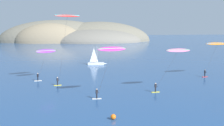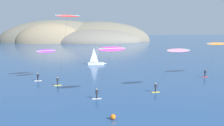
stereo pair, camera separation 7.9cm
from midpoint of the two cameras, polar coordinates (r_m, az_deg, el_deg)
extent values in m
ellipsoid|color=#6B6656|center=(203.20, -10.89, 4.25)|extent=(82.37, 32.51, 30.80)
ellipsoid|color=#6B6656|center=(204.12, -2.69, 4.40)|extent=(75.98, 34.71, 28.57)
ellipsoid|color=slate|center=(197.02, -3.22, 4.27)|extent=(64.17, 41.38, 18.87)
ellipsoid|color=#84755B|center=(194.73, -12.37, 4.07)|extent=(47.83, 25.16, 26.34)
cube|color=white|center=(84.41, -3.30, -0.13)|extent=(4.97, 2.21, 0.70)
cone|color=white|center=(84.31, -1.68, -0.13)|extent=(2.24, 1.03, 0.67)
cylinder|color=#B2B2B7|center=(84.05, -3.12, 1.80)|extent=(0.12, 0.12, 5.00)
pyramid|color=white|center=(84.12, -3.73, 1.68)|extent=(1.79, 0.39, 4.25)
cylinder|color=#A5A5AD|center=(84.36, -3.71, 0.28)|extent=(1.79, 0.39, 0.08)
cube|color=yellow|center=(56.66, -11.03, -4.47)|extent=(1.54, 0.63, 0.08)
cylinder|color=black|center=(56.57, -11.04, -4.04)|extent=(0.22, 0.22, 0.80)
cube|color=black|center=(56.44, -11.06, -3.34)|extent=(0.39, 0.32, 0.60)
sphere|color=beige|center=(56.36, -11.07, -2.92)|extent=(0.22, 0.22, 0.22)
cylinder|color=black|center=(56.59, -10.72, -3.43)|extent=(0.25, 0.52, 0.04)
ellipsoid|color=red|center=(56.38, -9.12, 9.47)|extent=(5.64, 3.58, 0.66)
cylinder|color=#23D6DB|center=(56.38, -9.12, 9.52)|extent=(4.84, 2.17, 0.16)
cylinder|color=#333338|center=(56.12, -9.93, 2.96)|extent=(1.90, 0.83, 12.52)
cube|color=yellow|center=(50.72, 8.77, -5.86)|extent=(1.53, 0.56, 0.08)
cylinder|color=black|center=(50.62, 8.78, -5.37)|extent=(0.22, 0.22, 0.80)
cube|color=black|center=(50.47, 8.80, -4.60)|extent=(0.37, 0.25, 0.60)
sphere|color=beige|center=(50.38, 8.81, -4.13)|extent=(0.22, 0.22, 0.22)
cylinder|color=black|center=(50.65, 9.15, -4.70)|extent=(0.12, 0.55, 0.04)
ellipsoid|color=pink|center=(51.69, 13.28, 2.54)|extent=(5.00, 1.96, 0.69)
cylinder|color=#14895B|center=(51.69, 13.28, 2.60)|extent=(4.60, 0.82, 0.16)
cylinder|color=#333338|center=(51.05, 11.24, -1.10)|extent=(4.03, 0.61, 6.24)
cube|color=silver|center=(45.85, -3.15, -7.25)|extent=(1.51, 0.44, 0.08)
cylinder|color=black|center=(45.74, -3.16, -6.71)|extent=(0.22, 0.22, 0.80)
cube|color=black|center=(45.57, -3.16, -5.86)|extent=(0.38, 0.28, 0.60)
sphere|color=beige|center=(45.47, -3.17, -5.35)|extent=(0.22, 0.22, 0.22)
cylinder|color=black|center=(45.72, -2.75, -5.97)|extent=(0.17, 0.54, 0.04)
ellipsoid|color=#D62D9E|center=(45.50, -0.06, 2.89)|extent=(5.11, 2.27, 0.82)
cylinder|color=#28D160|center=(45.50, -0.06, 2.95)|extent=(4.64, 1.32, 0.16)
cylinder|color=#333338|center=(45.47, -1.41, -1.61)|extent=(2.30, 0.60, 6.88)
cube|color=red|center=(68.06, 18.29, -2.68)|extent=(1.55, 0.80, 0.08)
cylinder|color=black|center=(67.99, 18.30, -2.31)|extent=(0.22, 0.22, 0.80)
cube|color=black|center=(67.87, 18.33, -1.73)|extent=(0.37, 0.27, 0.60)
sphere|color=#9E7051|center=(67.81, 18.34, -1.38)|extent=(0.22, 0.22, 0.22)
cylinder|color=black|center=(68.12, 18.55, -1.81)|extent=(0.16, 0.55, 0.04)
ellipsoid|color=orange|center=(69.27, 20.54, 3.72)|extent=(6.60, 2.97, 0.65)
cylinder|color=#0F7FE5|center=(69.27, 20.54, 3.76)|extent=(5.97, 1.45, 0.16)
cylinder|color=#333338|center=(68.61, 19.55, 0.94)|extent=(2.77, 0.63, 6.47)
cube|color=silver|center=(62.22, -14.86, -3.50)|extent=(1.55, 0.67, 0.08)
cylinder|color=black|center=(62.13, -14.87, -3.10)|extent=(0.22, 0.22, 0.80)
cube|color=black|center=(62.01, -14.89, -2.46)|extent=(0.39, 0.34, 0.60)
sphere|color=beige|center=(61.94, -14.91, -2.08)|extent=(0.22, 0.22, 0.22)
cylinder|color=black|center=(62.16, -14.59, -2.54)|extent=(0.29, 0.51, 0.04)
ellipsoid|color=purple|center=(62.17, -13.28, 2.38)|extent=(4.63, 3.13, 0.88)
cylinder|color=#7ACC42|center=(62.17, -13.28, 2.43)|extent=(4.00, 2.20, 0.16)
cylinder|color=#333338|center=(62.11, -13.94, -0.12)|extent=(1.57, 0.84, 5.15)
sphere|color=orange|center=(36.13, 0.19, -10.88)|extent=(0.70, 0.70, 0.70)
camera|label=1|loc=(0.04, -90.04, -0.01)|focal=45.00mm
camera|label=2|loc=(0.04, 89.96, 0.01)|focal=45.00mm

